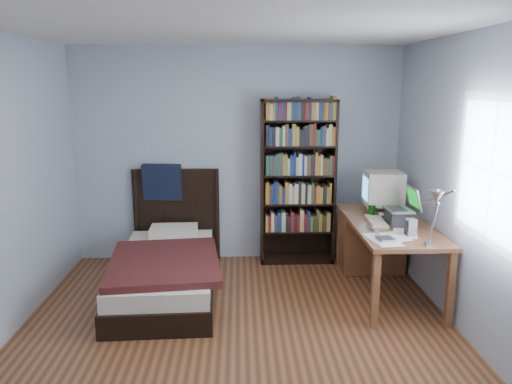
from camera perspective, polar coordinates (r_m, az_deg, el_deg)
room at (r=3.80m, az=-1.82°, el=-0.29°), size 4.20×4.24×2.50m
desk at (r=5.63m, az=13.45°, el=-5.18°), size 0.75×1.64×0.73m
crt_monitor at (r=5.46m, az=14.24°, el=0.34°), size 0.41×0.37×0.44m
laptop at (r=5.06m, az=16.14°, el=-2.39°), size 0.30×0.31×0.37m
desk_lamp at (r=4.04m, az=19.85°, el=-1.13°), size 0.22×0.49×0.58m
keyboard at (r=5.08m, az=13.58°, el=-3.28°), size 0.18×0.41×0.04m
speaker at (r=4.71m, az=17.29°, el=-3.90°), size 0.09×0.09×0.16m
soda_can at (r=5.27m, az=13.09°, el=-2.11°), size 0.07×0.07×0.13m
mouse at (r=5.35m, az=14.12°, el=-2.47°), size 0.06×0.10×0.04m
phone_silver at (r=4.80m, az=13.37°, el=-4.21°), size 0.07×0.11×0.02m
phone_grey at (r=4.63m, az=13.74°, el=-4.84°), size 0.06×0.10×0.02m
external_drive at (r=4.52m, az=14.57°, el=-5.27°), size 0.15×0.15×0.03m
bookshelf at (r=5.79m, az=4.79°, el=1.12°), size 0.86×0.30×1.90m
bed at (r=5.23m, az=-10.16°, el=-8.25°), size 1.15×2.06×1.16m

